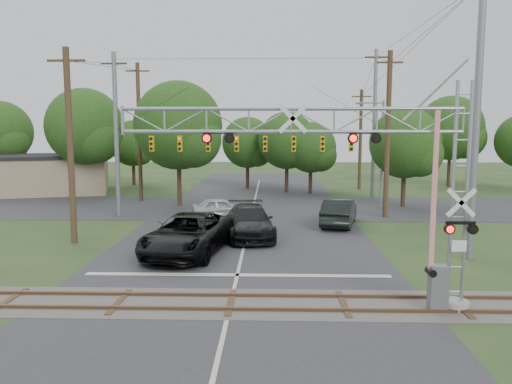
{
  "coord_description": "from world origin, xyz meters",
  "views": [
    {
      "loc": [
        1.42,
        -15.03,
        6.17
      ],
      "look_at": [
        0.74,
        7.5,
        3.33
      ],
      "focal_mm": 35.0,
      "sensor_mm": 36.0,
      "label": 1
    }
  ],
  "objects_px": {
    "traffic_signal_span": "(263,137)",
    "pickup_black": "(188,234)",
    "sedan_silver": "(221,208)",
    "commercial_building": "(23,174)",
    "crossing_gantry": "(357,170)",
    "car_dark": "(250,221)",
    "streetlight": "(380,148)"
  },
  "relations": [
    {
      "from": "commercial_building",
      "to": "streetlight",
      "type": "height_order",
      "value": "streetlight"
    },
    {
      "from": "traffic_signal_span",
      "to": "commercial_building",
      "type": "relative_size",
      "value": 1.1
    },
    {
      "from": "crossing_gantry",
      "to": "pickup_black",
      "type": "relative_size",
      "value": 1.67
    },
    {
      "from": "sedan_silver",
      "to": "commercial_building",
      "type": "relative_size",
      "value": 0.24
    },
    {
      "from": "car_dark",
      "to": "traffic_signal_span",
      "type": "bearing_deg",
      "value": 76.93
    },
    {
      "from": "sedan_silver",
      "to": "pickup_black",
      "type": "bearing_deg",
      "value": 163.37
    },
    {
      "from": "sedan_silver",
      "to": "commercial_building",
      "type": "xyz_separation_m",
      "value": [
        -20.5,
        12.76,
        1.16
      ]
    },
    {
      "from": "sedan_silver",
      "to": "commercial_building",
      "type": "height_order",
      "value": "commercial_building"
    },
    {
      "from": "sedan_silver",
      "to": "traffic_signal_span",
      "type": "bearing_deg",
      "value": -91.8
    },
    {
      "from": "traffic_signal_span",
      "to": "pickup_black",
      "type": "distance_m",
      "value": 12.29
    },
    {
      "from": "crossing_gantry",
      "to": "car_dark",
      "type": "distance_m",
      "value": 12.86
    },
    {
      "from": "traffic_signal_span",
      "to": "streetlight",
      "type": "xyz_separation_m",
      "value": [
        9.1,
        4.42,
        -0.92
      ]
    },
    {
      "from": "car_dark",
      "to": "streetlight",
      "type": "relative_size",
      "value": 0.74
    },
    {
      "from": "car_dark",
      "to": "sedan_silver",
      "type": "distance_m",
      "value": 6.63
    },
    {
      "from": "car_dark",
      "to": "pickup_black",
      "type": "bearing_deg",
      "value": -133.25
    },
    {
      "from": "crossing_gantry",
      "to": "streetlight",
      "type": "height_order",
      "value": "streetlight"
    },
    {
      "from": "car_dark",
      "to": "streetlight",
      "type": "height_order",
      "value": "streetlight"
    },
    {
      "from": "crossing_gantry",
      "to": "pickup_black",
      "type": "bearing_deg",
      "value": 132.68
    },
    {
      "from": "traffic_signal_span",
      "to": "car_dark",
      "type": "bearing_deg",
      "value": -95.55
    },
    {
      "from": "pickup_black",
      "to": "car_dark",
      "type": "bearing_deg",
      "value": 63.76
    },
    {
      "from": "crossing_gantry",
      "to": "pickup_black",
      "type": "distance_m",
      "value": 10.96
    },
    {
      "from": "pickup_black",
      "to": "commercial_building",
      "type": "height_order",
      "value": "commercial_building"
    },
    {
      "from": "sedan_silver",
      "to": "streetlight",
      "type": "xyz_separation_m",
      "value": [
        12.02,
        5.01,
        3.99
      ]
    },
    {
      "from": "traffic_signal_span",
      "to": "pickup_black",
      "type": "relative_size",
      "value": 2.72
    },
    {
      "from": "traffic_signal_span",
      "to": "pickup_black",
      "type": "height_order",
      "value": "traffic_signal_span"
    },
    {
      "from": "traffic_signal_span",
      "to": "sedan_silver",
      "type": "distance_m",
      "value": 5.75
    },
    {
      "from": "car_dark",
      "to": "sedan_silver",
      "type": "relative_size",
      "value": 1.5
    },
    {
      "from": "traffic_signal_span",
      "to": "pickup_black",
      "type": "xyz_separation_m",
      "value": [
        -3.54,
        -10.82,
        -4.63
      ]
    },
    {
      "from": "traffic_signal_span",
      "to": "pickup_black",
      "type": "bearing_deg",
      "value": -108.12
    },
    {
      "from": "sedan_silver",
      "to": "streetlight",
      "type": "relative_size",
      "value": 0.49
    },
    {
      "from": "car_dark",
      "to": "streetlight",
      "type": "xyz_separation_m",
      "value": [
        9.76,
        11.24,
        3.8
      ]
    },
    {
      "from": "traffic_signal_span",
      "to": "car_dark",
      "type": "xyz_separation_m",
      "value": [
        -0.66,
        -6.82,
        -4.72
      ]
    }
  ]
}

